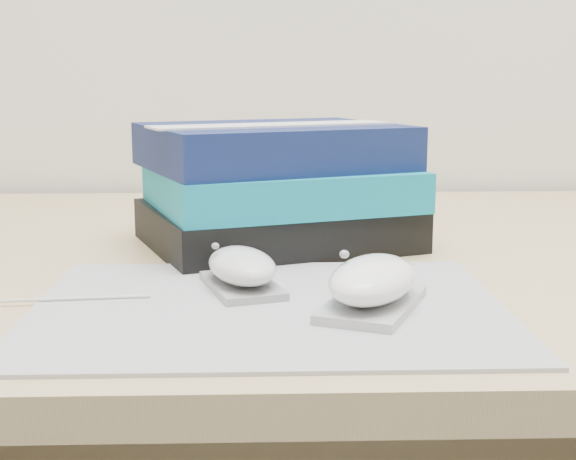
{
  "coord_description": "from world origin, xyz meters",
  "views": [
    {
      "loc": [
        -0.14,
        0.74,
        0.91
      ],
      "look_at": [
        -0.12,
        1.47,
        0.77
      ],
      "focal_mm": 50.0,
      "sensor_mm": 36.0,
      "label": 1
    }
  ],
  "objects_px": {
    "mouse_front": "(372,284)",
    "pouch": "(237,197)",
    "book_stack": "(276,186)",
    "desk": "(382,425)",
    "mouse_rear": "(242,269)"
  },
  "relations": [
    {
      "from": "mouse_front",
      "to": "pouch",
      "type": "distance_m",
      "value": 0.28
    },
    {
      "from": "mouse_front",
      "to": "book_stack",
      "type": "relative_size",
      "value": 0.4
    },
    {
      "from": "mouse_front",
      "to": "book_stack",
      "type": "distance_m",
      "value": 0.27
    },
    {
      "from": "book_stack",
      "to": "pouch",
      "type": "xyz_separation_m",
      "value": [
        -0.04,
        0.0,
        -0.01
      ]
    },
    {
      "from": "desk",
      "to": "book_stack",
      "type": "height_order",
      "value": "book_stack"
    },
    {
      "from": "desk",
      "to": "pouch",
      "type": "relative_size",
      "value": 12.36
    },
    {
      "from": "book_stack",
      "to": "mouse_rear",
      "type": "bearing_deg",
      "value": -99.41
    },
    {
      "from": "book_stack",
      "to": "pouch",
      "type": "distance_m",
      "value": 0.04
    },
    {
      "from": "pouch",
      "to": "desk",
      "type": "bearing_deg",
      "value": 15.3
    },
    {
      "from": "mouse_rear",
      "to": "desk",
      "type": "bearing_deg",
      "value": 56.75
    },
    {
      "from": "mouse_front",
      "to": "book_stack",
      "type": "xyz_separation_m",
      "value": [
        -0.07,
        0.26,
        0.04
      ]
    },
    {
      "from": "mouse_rear",
      "to": "book_stack",
      "type": "height_order",
      "value": "book_stack"
    },
    {
      "from": "desk",
      "to": "mouse_rear",
      "type": "height_order",
      "value": "mouse_rear"
    },
    {
      "from": "mouse_rear",
      "to": "book_stack",
      "type": "xyz_separation_m",
      "value": [
        0.03,
        0.19,
        0.04
      ]
    },
    {
      "from": "book_stack",
      "to": "desk",
      "type": "bearing_deg",
      "value": 21.29
    }
  ]
}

